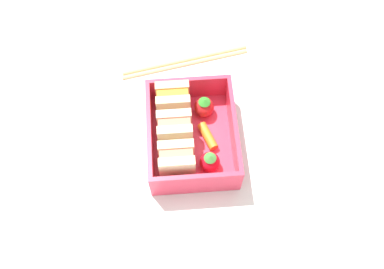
{
  "coord_description": "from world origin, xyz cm",
  "views": [
    {
      "loc": [
        -26.33,
        1.93,
        56.17
      ],
      "look_at": [
        0.0,
        0.0,
        2.7
      ],
      "focal_mm": 40.0,
      "sensor_mm": 36.0,
      "label": 1
    }
  ],
  "objects": [
    {
      "name": "ground_plane",
      "position": [
        0.0,
        0.0,
        -1.0
      ],
      "size": [
        120.0,
        120.0,
        2.0
      ],
      "primitive_type": "cube",
      "color": "silver"
    },
    {
      "name": "drinking_glass",
      "position": [
        -18.53,
        -1.52,
        4.73
      ],
      "size": [
        6.01,
        6.01,
        9.47
      ],
      "primitive_type": "cylinder",
      "color": "silver",
      "rests_on": "ground_plane"
    },
    {
      "name": "sandwich_center_left",
      "position": [
        0.0,
        2.34,
        4.13
      ],
      "size": [
        3.56,
        4.68,
        5.86
      ],
      "color": "beige",
      "rests_on": "bento_tray"
    },
    {
      "name": "sandwich_center",
      "position": [
        4.49,
        2.34,
        4.13
      ],
      "size": [
        3.56,
        4.68,
        5.86
      ],
      "color": "#E3B789",
      "rests_on": "bento_tray"
    },
    {
      "name": "strawberry_left",
      "position": [
        4.3,
        -2.07,
        2.76
      ],
      "size": [
        2.88,
        2.88,
        3.48
      ],
      "color": "red",
      "rests_on": "bento_tray"
    },
    {
      "name": "bento_rim",
      "position": [
        0.0,
        0.0,
        3.43
      ],
      "size": [
        15.27,
        12.19,
        4.45
      ],
      "color": "#DF314D",
      "rests_on": "bento_tray"
    },
    {
      "name": "strawberry_far_left",
      "position": [
        -4.29,
        -2.1,
        2.72
      ],
      "size": [
        2.79,
        2.79,
        3.39
      ],
      "color": "red",
      "rests_on": "bento_tray"
    },
    {
      "name": "bento_tray",
      "position": [
        0.0,
        0.0,
        0.6
      ],
      "size": [
        15.27,
        12.19,
        1.2
      ],
      "primitive_type": "cube",
      "color": "#DF314D",
      "rests_on": "ground_plane"
    },
    {
      "name": "carrot_stick_far_left",
      "position": [
        -0.14,
        -2.24,
        1.85
      ],
      "size": [
        4.31,
        2.68,
        1.3
      ],
      "primitive_type": "cylinder",
      "rotation": [
        1.57,
        0.0,
        5.08
      ],
      "color": "orange",
      "rests_on": "bento_tray"
    },
    {
      "name": "chopstick_pair",
      "position": [
        14.21,
        0.06,
        0.35
      ],
      "size": [
        5.39,
        20.39,
        0.7
      ],
      "color": "tan",
      "rests_on": "ground_plane"
    },
    {
      "name": "sandwich_left",
      "position": [
        -4.49,
        2.34,
        4.13
      ],
      "size": [
        3.56,
        4.68,
        5.86
      ],
      "color": "beige",
      "rests_on": "bento_tray"
    }
  ]
}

